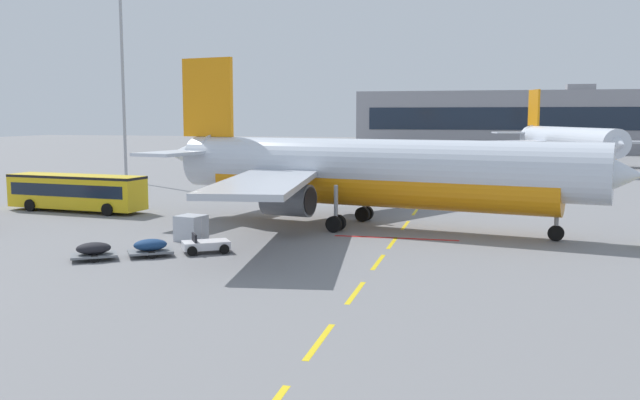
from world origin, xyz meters
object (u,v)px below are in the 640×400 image
airliner_mid_left (566,142)px  airliner_foreground (370,171)px  apron_light_mast_near (121,35)px  apron_shuttle_bus (76,190)px  baggage_train (151,247)px  uld_cargo_container (191,228)px

airliner_mid_left → airliner_foreground: bearing=-107.6°
apron_light_mast_near → airliner_mid_left: bearing=32.5°
airliner_foreground → apron_light_mast_near: 45.68m
apron_shuttle_bus → baggage_train: 21.22m
airliner_mid_left → apron_shuttle_bus: airliner_mid_left is taller
baggage_train → uld_cargo_container: uld_cargo_container is taller
airliner_mid_left → uld_cargo_container: bearing=-113.1°
apron_shuttle_bus → apron_light_mast_near: 30.69m
airliner_mid_left → apron_light_mast_near: apron_light_mast_near is taller
airliner_mid_left → apron_shuttle_bus: size_ratio=2.80×
uld_cargo_container → airliner_foreground: bearing=37.6°
airliner_foreground → uld_cargo_container: (-10.03, -7.72, -3.15)m
airliner_mid_left → baggage_train: 80.09m
airliner_foreground → baggage_train: (-10.16, -12.81, -3.42)m
apron_shuttle_bus → uld_cargo_container: size_ratio=6.42×
uld_cargo_container → baggage_train: bearing=-91.5°
airliner_foreground → uld_cargo_container: bearing=-142.4°
airliner_foreground → airliner_mid_left: (19.54, 61.49, 0.02)m
airliner_mid_left → baggage_train: (-29.71, -74.29, -3.44)m
baggage_train → apron_light_mast_near: 49.64m
airliner_mid_left → uld_cargo_container: airliner_mid_left is taller
baggage_train → apron_light_mast_near: bearing=120.8°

